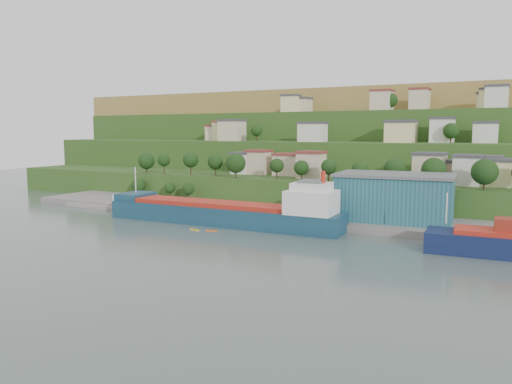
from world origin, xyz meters
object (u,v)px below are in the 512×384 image
Objects in this scene: warehouse at (395,197)px; kayak_orange at (212,230)px; cargo_ship_near at (228,214)px; caravan at (123,199)px.

warehouse reaches higher than kayak_orange.
cargo_ship_near reaches higher than caravan.
warehouse is 50.84m from kayak_orange.
cargo_ship_near is 10.38× the size of caravan.
cargo_ship_near is 51.29m from caravan.
caravan is at bearing 165.45° from cargo_ship_near.
caravan is (-49.95, 11.62, -0.11)m from cargo_ship_near.
caravan is 55.16m from kayak_orange.
warehouse is 10.34× the size of kayak_orange.
cargo_ship_near is 10.29m from kayak_orange.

